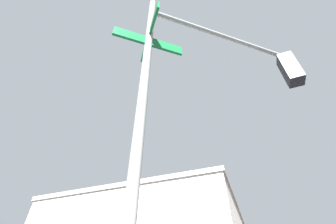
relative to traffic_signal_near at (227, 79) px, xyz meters
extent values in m
cylinder|color=slate|center=(-1.02, -0.83, -1.32)|extent=(0.12, 0.12, 6.26)
cylinder|color=slate|center=(0.14, 0.11, 1.41)|extent=(2.37, 1.95, 0.09)
cube|color=black|center=(1.29, 1.05, 0.96)|extent=(0.28, 0.28, 0.80)
sphere|color=red|center=(1.41, 1.15, 1.21)|extent=(0.18, 0.18, 0.18)
sphere|color=orange|center=(1.41, 1.15, 0.96)|extent=(0.18, 0.18, 0.18)
sphere|color=green|center=(1.41, 1.15, 0.71)|extent=(0.18, 0.18, 0.18)
cube|color=#0F5128|center=(-1.02, -0.83, 0.39)|extent=(0.88, 0.73, 0.20)
cube|color=#0F5128|center=(-1.02, -0.83, 0.61)|extent=(0.66, 0.80, 0.20)
cube|color=gray|center=(-10.82, 24.95, 5.32)|extent=(18.88, 22.75, 0.40)
camera|label=1|loc=(-0.10, -2.46, -2.72)|focal=23.61mm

